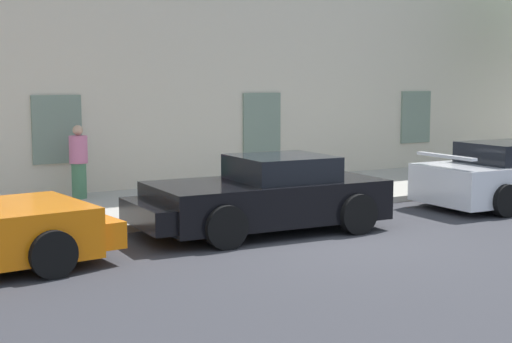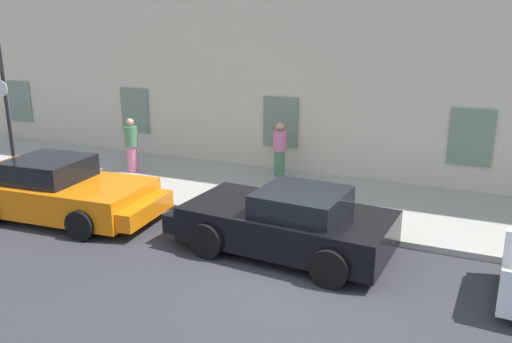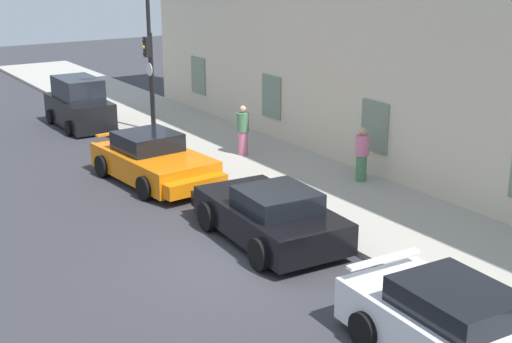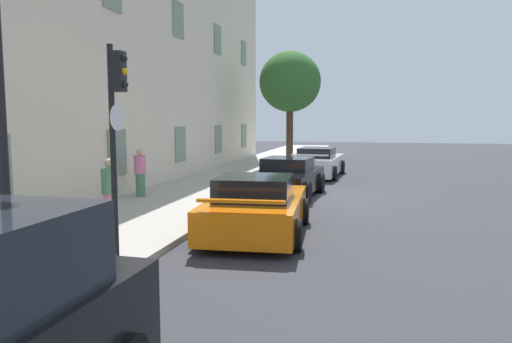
# 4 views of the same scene
# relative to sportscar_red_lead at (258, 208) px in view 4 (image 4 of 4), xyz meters

# --- Properties ---
(ground_plane) EXTENTS (80.00, 80.00, 0.00)m
(ground_plane) POSITION_rel_sportscar_red_lead_xyz_m (5.92, -0.89, -0.61)
(ground_plane) COLOR #333338
(sidewalk) EXTENTS (60.00, 4.10, 0.14)m
(sidewalk) POSITION_rel_sportscar_red_lead_xyz_m (5.92, 3.46, -0.54)
(sidewalk) COLOR #A8A399
(sidewalk) RESTS_ON ground
(building_facade) EXTENTS (33.11, 4.65, 11.58)m
(building_facade) POSITION_rel_sportscar_red_lead_xyz_m (5.92, 7.58, 5.20)
(building_facade) COLOR beige
(building_facade) RESTS_ON ground
(sportscar_red_lead) EXTENTS (4.66, 2.51, 1.40)m
(sportscar_red_lead) POSITION_rel_sportscar_red_lead_xyz_m (0.00, 0.00, 0.00)
(sportscar_red_lead) COLOR orange
(sportscar_red_lead) RESTS_ON ground
(sportscar_yellow_flank) EXTENTS (4.59, 2.44, 1.34)m
(sportscar_yellow_flank) POSITION_rel_sportscar_red_lead_xyz_m (5.28, 0.31, -0.00)
(sportscar_yellow_flank) COLOR black
(sportscar_yellow_flank) RESTS_ON ground
(sportscar_white_middle) EXTENTS (5.19, 2.32, 1.37)m
(sportscar_white_middle) POSITION_rel_sportscar_red_lead_xyz_m (11.84, -0.14, -0.01)
(sportscar_white_middle) COLOR white
(sportscar_white_middle) RESTS_ON ground
(tree_near_kerb) EXTENTS (3.54, 3.54, 6.42)m
(tree_near_kerb) POSITION_rel_sportscar_red_lead_xyz_m (16.92, 2.11, 4.18)
(tree_near_kerb) COLOR #473323
(tree_near_kerb) RESTS_ON sidewalk
(traffic_light) EXTENTS (0.44, 0.36, 3.77)m
(traffic_light) POSITION_rel_sportscar_red_lead_xyz_m (-3.54, 1.58, 2.10)
(traffic_light) COLOR black
(traffic_light) RESTS_ON sidewalk
(street_lamp) EXTENTS (0.44, 1.42, 5.50)m
(street_lamp) POSITION_rel_sportscar_red_lead_xyz_m (-5.21, 1.94, 3.34)
(street_lamp) COLOR black
(street_lamp) RESTS_ON sidewalk
(pedestrian_admiring) EXTENTS (0.54, 0.54, 1.62)m
(pedestrian_admiring) POSITION_rel_sportscar_red_lead_xyz_m (-0.69, 3.44, 0.35)
(pedestrian_admiring) COLOR pink
(pedestrian_admiring) RESTS_ON sidewalk
(pedestrian_strolling) EXTENTS (0.52, 0.52, 1.58)m
(pedestrian_strolling) POSITION_rel_sportscar_red_lead_xyz_m (3.51, 4.80, 0.33)
(pedestrian_strolling) COLOR #4C7F59
(pedestrian_strolling) RESTS_ON sidewalk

